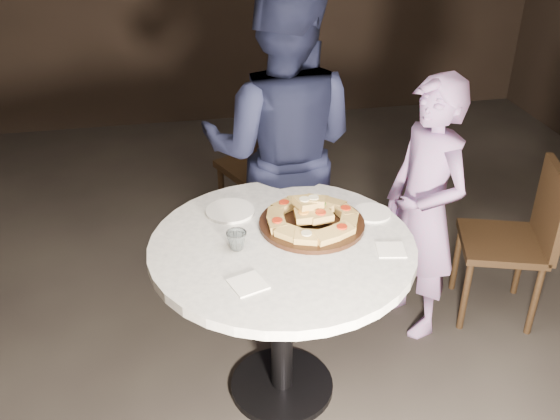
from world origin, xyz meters
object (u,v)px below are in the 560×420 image
object	(u,v)px
table	(282,273)
focaccia_pile	(312,215)
chair_right	(522,233)
diner_navy	(281,150)
diner_teal	(424,211)
water_glass	(237,240)
serving_board	(312,224)
chair_far	(273,162)

from	to	relation	value
table	focaccia_pile	size ratio (longest dim) A/B	3.41
table	chair_right	xyz separation A→B (m)	(1.37, 0.35, -0.17)
diner_navy	diner_teal	size ratio (longest dim) A/B	1.28
chair_right	diner_navy	world-z (taller)	diner_navy
table	water_glass	bearing A→B (deg)	-176.78
chair_right	water_glass	bearing A→B (deg)	-59.61
water_glass	chair_right	world-z (taller)	water_glass
serving_board	water_glass	distance (m)	0.37
serving_board	diner_navy	xyz separation A→B (m)	(-0.00, 0.69, 0.05)
serving_board	water_glass	xyz separation A→B (m)	(-0.35, -0.12, 0.03)
serving_board	chair_right	distance (m)	1.29
table	diner_teal	size ratio (longest dim) A/B	1.00
diner_teal	serving_board	bearing A→B (deg)	-84.36
water_glass	diner_teal	world-z (taller)	diner_teal
water_glass	diner_teal	size ratio (longest dim) A/B	0.06
diner_navy	water_glass	bearing A→B (deg)	84.99
table	water_glass	world-z (taller)	water_glass
table	water_glass	distance (m)	0.28
chair_far	focaccia_pile	bearing A→B (deg)	63.91
focaccia_pile	diner_teal	xyz separation A→B (m)	(0.66, 0.26, -0.20)
chair_right	table	bearing A→B (deg)	-58.28
water_glass	table	bearing A→B (deg)	3.22
table	diner_navy	distance (m)	0.84
focaccia_pile	chair_right	bearing A→B (deg)	10.87
serving_board	diner_navy	distance (m)	0.69
diner_teal	water_glass	bearing A→B (deg)	-85.39
focaccia_pile	diner_teal	bearing A→B (deg)	21.79
serving_board	chair_far	xyz separation A→B (m)	(0.04, 1.20, -0.27)
water_glass	chair_right	xyz separation A→B (m)	(1.57, 0.36, -0.37)
table	chair_far	world-z (taller)	chair_far
serving_board	chair_far	bearing A→B (deg)	88.12
table	diner_teal	world-z (taller)	diner_teal
serving_board	focaccia_pile	distance (m)	0.04
serving_board	chair_far	world-z (taller)	chair_far
chair_right	diner_teal	size ratio (longest dim) A/B	0.64
table	chair_far	distance (m)	1.33
water_glass	diner_navy	distance (m)	0.88
table	diner_navy	bearing A→B (deg)	79.42
water_glass	focaccia_pile	bearing A→B (deg)	19.53
water_glass	diner_navy	xyz separation A→B (m)	(0.34, 0.81, 0.02)
focaccia_pile	water_glass	bearing A→B (deg)	-160.47
table	focaccia_pile	xyz separation A→B (m)	(0.15, 0.11, 0.21)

